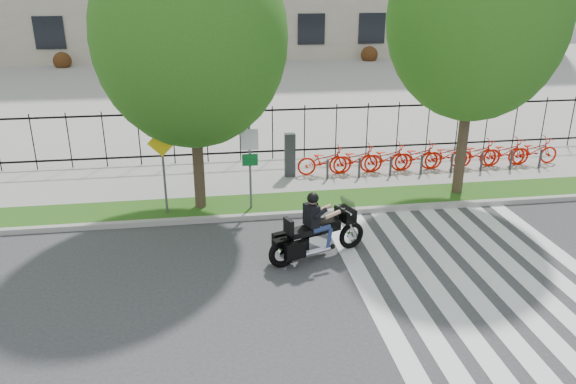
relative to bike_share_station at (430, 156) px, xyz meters
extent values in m
plane|color=#333335|center=(-6.53, -7.20, -0.65)|extent=(120.00, 120.00, 0.00)
cube|color=#9A9791|center=(-6.53, -3.10, -0.57)|extent=(60.00, 0.20, 0.15)
cube|color=#255114|center=(-6.53, -2.25, -0.57)|extent=(60.00, 1.50, 0.15)
cube|color=gray|center=(-6.53, 0.25, -0.57)|extent=(60.00, 3.50, 0.15)
cube|color=gray|center=(-6.53, 17.80, -0.60)|extent=(80.00, 34.00, 0.10)
cylinder|color=black|center=(3.47, 4.80, 1.35)|extent=(0.14, 0.14, 4.00)
cylinder|color=black|center=(3.47, 4.80, 3.25)|extent=(0.06, 0.70, 0.70)
sphere|color=white|center=(3.12, 4.80, 3.35)|extent=(0.36, 0.36, 0.36)
sphere|color=white|center=(3.82, 4.80, 3.35)|extent=(0.36, 0.36, 0.36)
cylinder|color=#3C2C20|center=(-8.02, -2.25, 1.18)|extent=(0.32, 0.32, 3.35)
ellipsoid|color=#215D15|center=(-8.02, -2.25, 4.43)|extent=(5.26, 5.26, 6.05)
cylinder|color=#3C2C20|center=(0.05, -2.25, 1.38)|extent=(0.32, 0.32, 3.76)
ellipsoid|color=#215D15|center=(0.05, -2.25, 4.80)|extent=(5.11, 5.11, 5.88)
cube|color=#2D2D33|center=(-4.98, 0.00, 0.25)|extent=(0.35, 0.25, 1.50)
imported|color=red|center=(-3.78, 0.00, 0.00)|extent=(1.88, 0.66, 0.99)
cylinder|color=#2D2D33|center=(-3.78, -0.50, -0.15)|extent=(0.08, 0.08, 0.70)
imported|color=red|center=(-2.68, 0.00, 0.00)|extent=(1.88, 0.66, 0.99)
cylinder|color=#2D2D33|center=(-2.68, -0.50, -0.15)|extent=(0.08, 0.08, 0.70)
imported|color=red|center=(-1.58, 0.00, 0.00)|extent=(1.88, 0.66, 0.99)
cylinder|color=#2D2D33|center=(-1.58, -0.50, -0.15)|extent=(0.08, 0.08, 0.70)
imported|color=red|center=(-0.48, 0.00, 0.00)|extent=(1.88, 0.66, 0.99)
cylinder|color=#2D2D33|center=(-0.48, -0.50, -0.15)|extent=(0.08, 0.08, 0.70)
imported|color=red|center=(0.62, 0.00, 0.00)|extent=(1.88, 0.66, 0.99)
cylinder|color=#2D2D33|center=(0.62, -0.50, -0.15)|extent=(0.08, 0.08, 0.70)
imported|color=red|center=(1.72, 0.00, 0.00)|extent=(1.88, 0.66, 0.99)
cylinder|color=#2D2D33|center=(1.72, -0.50, -0.15)|extent=(0.08, 0.08, 0.70)
imported|color=red|center=(2.82, 0.00, 0.00)|extent=(1.88, 0.66, 0.99)
cylinder|color=#2D2D33|center=(2.82, -0.50, -0.15)|extent=(0.08, 0.08, 0.70)
imported|color=red|center=(3.92, 0.00, 0.00)|extent=(1.88, 0.66, 0.99)
cylinder|color=#2D2D33|center=(3.92, -0.50, -0.15)|extent=(0.08, 0.08, 0.70)
cylinder|color=#59595B|center=(-6.54, -2.60, 0.75)|extent=(0.07, 0.07, 2.50)
cube|color=white|center=(-6.54, -2.64, 1.60)|extent=(0.50, 0.03, 0.60)
cube|color=#0C6626|center=(-6.54, -2.64, 1.00)|extent=(0.45, 0.03, 0.35)
cylinder|color=#59595B|center=(-8.98, -2.60, 0.70)|extent=(0.07, 0.07, 2.40)
cube|color=yellow|center=(-8.98, -2.64, 1.60)|extent=(0.78, 0.03, 0.78)
torus|color=black|center=(-4.20, -5.30, -0.29)|extent=(0.73, 0.38, 0.72)
torus|color=black|center=(-6.07, -5.99, -0.29)|extent=(0.77, 0.41, 0.77)
cube|color=black|center=(-4.39, -5.37, 0.35)|extent=(0.50, 0.65, 0.31)
cube|color=#26262B|center=(-4.32, -5.34, 0.59)|extent=(0.33, 0.55, 0.32)
cube|color=silver|center=(-5.18, -5.66, -0.17)|extent=(0.71, 0.55, 0.42)
cube|color=black|center=(-4.89, -5.55, 0.17)|extent=(0.67, 0.54, 0.27)
cube|color=black|center=(-5.52, -5.79, 0.15)|extent=(0.82, 0.61, 0.15)
cube|color=black|center=(-5.92, -5.94, 0.38)|extent=(0.22, 0.37, 0.36)
cube|color=black|center=(-5.81, -6.23, -0.12)|extent=(0.55, 0.34, 0.42)
cube|color=black|center=(-6.03, -5.64, -0.12)|extent=(0.55, 0.34, 0.42)
cube|color=black|center=(-5.33, -5.72, 0.53)|extent=(0.38, 0.48, 0.55)
sphere|color=tan|center=(-5.30, -5.71, 0.93)|extent=(0.24, 0.24, 0.24)
sphere|color=black|center=(-5.30, -5.71, 0.97)|extent=(0.28, 0.28, 0.28)
camera|label=1|loc=(-7.72, -17.91, 5.97)|focal=35.00mm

